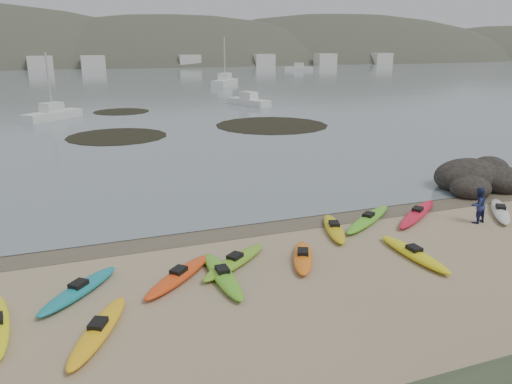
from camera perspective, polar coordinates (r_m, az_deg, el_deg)
name	(u,v)px	position (r m, az deg, el deg)	size (l,w,h in m)	color
ground	(256,224)	(22.26, 0.00, -3.70)	(600.00, 600.00, 0.00)	tan
wet_sand	(258,226)	(22.00, 0.28, -3.95)	(60.00, 60.00, 0.00)	brown
water	(76,57)	(319.71, -19.89, 14.36)	(1200.00, 1200.00, 0.00)	slate
kayaks	(291,253)	(18.90, 4.03, -7.02)	(23.07, 8.56, 0.34)	gold
person_east	(478,205)	(24.30, 24.03, -1.39)	(0.80, 0.62, 1.64)	navy
rock_cluster	(479,183)	(30.43, 24.12, 0.95)	(5.50, 4.08, 1.98)	black
kelp_mats	(198,126)	(49.24, -6.70, 7.55)	(24.45, 23.93, 0.04)	black
moored_boats	(150,82)	(99.29, -11.98, 12.19)	(99.30, 84.86, 1.26)	silver
far_hills	(183,100)	(219.83, -8.31, 10.34)	(550.00, 135.00, 80.00)	#384235
far_town	(109,62)	(165.17, -16.43, 14.05)	(199.00, 5.00, 4.00)	beige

